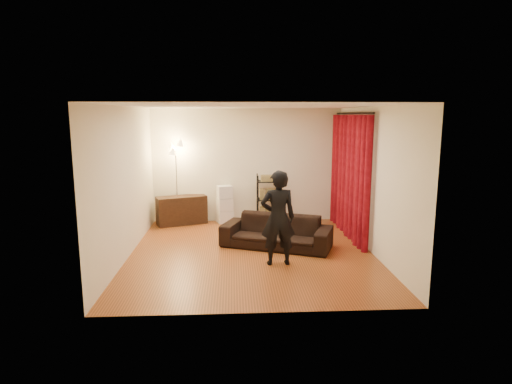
{
  "coord_description": "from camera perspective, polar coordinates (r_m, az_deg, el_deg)",
  "views": [
    {
      "loc": [
        -0.34,
        -7.7,
        2.55
      ],
      "look_at": [
        0.1,
        0.3,
        1.1
      ],
      "focal_mm": 30.0,
      "sensor_mm": 36.0,
      "label": 1
    }
  ],
  "objects": [
    {
      "name": "wall_right",
      "position": [
        8.21,
        15.28,
        1.49
      ],
      "size": [
        0.0,
        5.0,
        5.0
      ],
      "primitive_type": "plane",
      "rotation": [
        1.57,
        0.0,
        -1.57
      ],
      "color": "silver",
      "rests_on": "ground"
    },
    {
      "name": "wall_back",
      "position": [
        10.28,
        -1.23,
        3.55
      ],
      "size": [
        5.0,
        0.0,
        5.0
      ],
      "primitive_type": "plane",
      "rotation": [
        1.57,
        0.0,
        0.0
      ],
      "color": "silver",
      "rests_on": "ground"
    },
    {
      "name": "curtain_rod",
      "position": [
        9.17,
        12.82,
        10.19
      ],
      "size": [
        0.04,
        2.65,
        0.04
      ],
      "primitive_type": "cylinder",
      "rotation": [
        1.57,
        0.0,
        0.0
      ],
      "color": "black",
      "rests_on": "wall_right"
    },
    {
      "name": "wall_left",
      "position": [
        8.02,
        -16.89,
        1.21
      ],
      "size": [
        0.0,
        5.0,
        5.0
      ],
      "primitive_type": "plane",
      "rotation": [
        1.57,
        0.0,
        1.57
      ],
      "color": "silver",
      "rests_on": "ground"
    },
    {
      "name": "wire_shelf",
      "position": [
        10.05,
        1.74,
        -0.98
      ],
      "size": [
        0.63,
        0.54,
        1.18
      ],
      "primitive_type": null,
      "rotation": [
        0.0,
        0.0,
        0.35
      ],
      "color": "black",
      "rests_on": "ground"
    },
    {
      "name": "floor",
      "position": [
        8.12,
        -0.59,
        -8.05
      ],
      "size": [
        5.0,
        5.0,
        0.0
      ],
      "primitive_type": "plane",
      "color": "#9A4C21",
      "rests_on": "ground"
    },
    {
      "name": "wall_front",
      "position": [
        5.35,
        0.57,
        -2.7
      ],
      "size": [
        5.0,
        0.0,
        5.0
      ],
      "primitive_type": "plane",
      "rotation": [
        -1.57,
        0.0,
        0.0
      ],
      "color": "silver",
      "rests_on": "ground"
    },
    {
      "name": "sofa",
      "position": [
        8.37,
        2.73,
        -5.31
      ],
      "size": [
        2.26,
        1.54,
        0.61
      ],
      "primitive_type": "imported",
      "rotation": [
        0.0,
        0.0,
        -0.38
      ],
      "color": "black",
      "rests_on": "ground"
    },
    {
      "name": "person",
      "position": [
        7.29,
        2.95,
        -3.47
      ],
      "size": [
        0.63,
        0.44,
        1.64
      ],
      "primitive_type": "imported",
      "rotation": [
        0.0,
        0.0,
        3.22
      ],
      "color": "black",
      "rests_on": "ground"
    },
    {
      "name": "floor_lamp",
      "position": [
        10.12,
        -10.54,
        1.09
      ],
      "size": [
        0.45,
        0.45,
        1.94
      ],
      "primitive_type": null,
      "rotation": [
        0.0,
        0.0,
        0.38
      ],
      "color": "silver",
      "rests_on": "ground"
    },
    {
      "name": "media_cabinet",
      "position": [
        10.24,
        -9.88,
        -2.4
      ],
      "size": [
        1.22,
        0.81,
        0.67
      ],
      "primitive_type": "cube",
      "rotation": [
        0.0,
        0.0,
        0.37
      ],
      "color": "#321E11",
      "rests_on": "ground"
    },
    {
      "name": "ceiling",
      "position": [
        7.71,
        -0.63,
        11.37
      ],
      "size": [
        5.0,
        5.0,
        0.0
      ],
      "primitive_type": "plane",
      "rotation": [
        3.14,
        0.0,
        0.0
      ],
      "color": "white",
      "rests_on": "ground"
    },
    {
      "name": "curtain",
      "position": [
        9.25,
        12.38,
        2.1
      ],
      "size": [
        0.22,
        2.65,
        2.55
      ],
      "primitive_type": null,
      "color": "maroon",
      "rests_on": "ground"
    },
    {
      "name": "storage_boxes",
      "position": [
        10.23,
        -4.18,
        -1.63
      ],
      "size": [
        0.43,
        0.38,
        0.9
      ],
      "primitive_type": null,
      "rotation": [
        0.0,
        0.0,
        0.3
      ],
      "color": "silver",
      "rests_on": "ground"
    }
  ]
}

